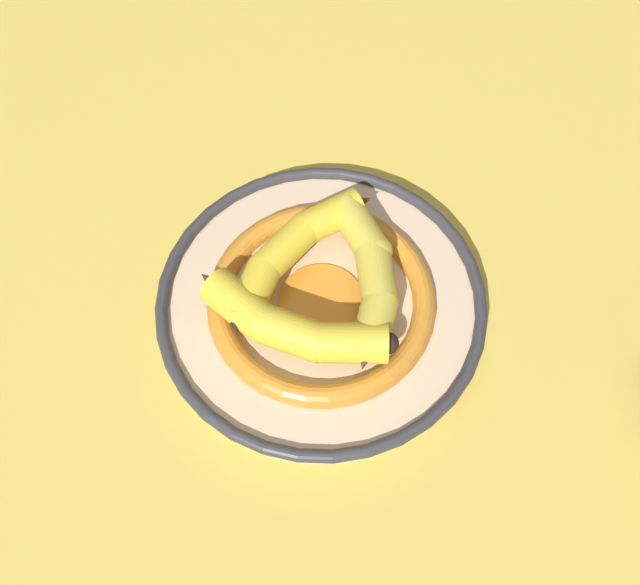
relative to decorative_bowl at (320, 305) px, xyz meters
The scene contains 5 objects.
ground_plane 0.02m from the decorative_bowl, ahead, with size 2.80×2.80×0.00m, color gold.
decorative_bowl is the anchor object (origin of this frame).
banana_a 0.06m from the decorative_bowl, 163.51° to the left, with size 0.05×0.19×0.03m.
banana_b 0.06m from the decorative_bowl, 83.64° to the right, with size 0.18×0.09×0.03m.
banana_c 0.06m from the decorative_bowl, 52.15° to the left, with size 0.14×0.14×0.03m.
Camera 1 is at (0.20, -0.24, 0.62)m, focal length 42.00 mm.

